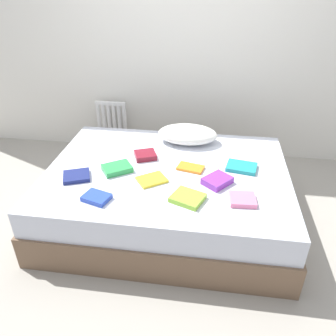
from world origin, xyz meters
The scene contains 15 objects.
ground_plane centered at (0.00, 0.00, 0.00)m, with size 8.00×8.00×0.00m, color #9E998E.
back_wall centered at (0.00, 1.35, 1.40)m, with size 6.00×0.10×2.80m, color silver.
bed centered at (0.00, 0.00, 0.25)m, with size 2.00×1.50×0.50m.
radiator centered at (-0.83, 1.20, 0.35)m, with size 0.36×0.04×0.52m.
pillow centered at (0.12, 0.52, 0.58)m, with size 0.55×0.35×0.16m, color white.
textbook_yellow centered at (-0.09, -0.19, 0.51)m, with size 0.21×0.16×0.02m, color yellow.
textbook_orange centered at (0.19, 0.03, 0.51)m, with size 0.21×0.13×0.02m, color orange.
textbook_lime centered at (0.21, -0.40, 0.52)m, with size 0.22×0.19×0.04m, color #8CC638.
textbook_blue centered at (-0.44, -0.49, 0.52)m, with size 0.18×0.14×0.04m, color #2847B7.
textbook_teal centered at (0.60, 0.09, 0.52)m, with size 0.24×0.18×0.03m, color teal.
textbook_pink centered at (0.59, -0.36, 0.52)m, with size 0.18×0.17×0.04m, color pink.
textbook_green centered at (-0.40, -0.08, 0.52)m, with size 0.22×0.17×0.05m, color green.
textbook_maroon centered at (-0.22, 0.16, 0.52)m, with size 0.18×0.16×0.05m, color maroon.
textbook_navy centered at (-0.68, -0.23, 0.52)m, with size 0.20×0.18×0.03m, color navy.
textbook_purple centered at (0.41, -0.16, 0.53)m, with size 0.20×0.16×0.05m, color purple.
Camera 1 is at (0.34, -2.33, 1.92)m, focal length 35.80 mm.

